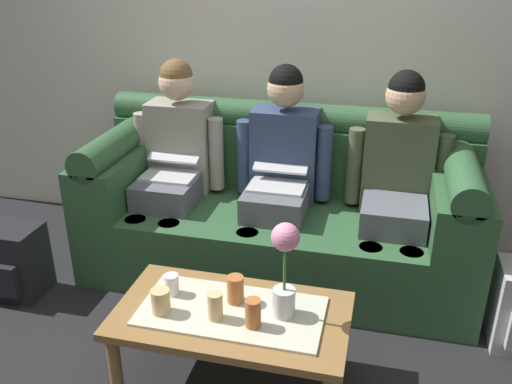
{
  "coord_description": "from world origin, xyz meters",
  "views": [
    {
      "loc": [
        0.56,
        -1.71,
        1.81
      ],
      "look_at": [
        -0.08,
        0.89,
        0.61
      ],
      "focal_mm": 38.67,
      "sensor_mm": 36.0,
      "label": 1
    }
  ],
  "objects": [
    {
      "name": "backpack_left",
      "position": [
        -1.39,
        0.53,
        0.2
      ],
      "size": [
        0.32,
        0.29,
        0.41
      ],
      "color": "black",
      "rests_on": "ground_plane"
    },
    {
      "name": "person_right",
      "position": [
        0.65,
        1.17,
        0.66
      ],
      "size": [
        0.56,
        0.67,
        1.22
      ],
      "color": "#595B66",
      "rests_on": "ground_plane"
    },
    {
      "name": "person_middle",
      "position": [
        0.0,
        1.17,
        0.66
      ],
      "size": [
        0.56,
        0.67,
        1.22
      ],
      "color": "#595B66",
      "rests_on": "ground_plane"
    },
    {
      "name": "coffee_table",
      "position": [
        0.0,
        0.13,
        0.34
      ],
      "size": [
        1.0,
        0.55,
        0.4
      ],
      "color": "olive",
      "rests_on": "ground_plane"
    },
    {
      "name": "cup_far_right",
      "position": [
        -0.0,
        0.2,
        0.46
      ],
      "size": [
        0.07,
        0.07,
        0.12
      ],
      "primitive_type": "cylinder",
      "color": "#B26633",
      "rests_on": "coffee_table"
    },
    {
      "name": "flower_vase",
      "position": [
        0.22,
        0.16,
        0.64
      ],
      "size": [
        0.12,
        0.12,
        0.43
      ],
      "color": "silver",
      "rests_on": "coffee_table"
    },
    {
      "name": "cup_far_left",
      "position": [
        -0.28,
        0.05,
        0.45
      ],
      "size": [
        0.08,
        0.08,
        0.11
      ],
      "primitive_type": "cylinder",
      "color": "#DBB77A",
      "rests_on": "coffee_table"
    },
    {
      "name": "person_left",
      "position": [
        -0.65,
        1.17,
        0.66
      ],
      "size": [
        0.56,
        0.67,
        1.22
      ],
      "color": "#595B66",
      "rests_on": "ground_plane"
    },
    {
      "name": "cup_far_center",
      "position": [
        0.11,
        0.05,
        0.46
      ],
      "size": [
        0.06,
        0.06,
        0.12
      ],
      "primitive_type": "cylinder",
      "color": "#B26633",
      "rests_on": "coffee_table"
    },
    {
      "name": "cup_near_right",
      "position": [
        -0.29,
        0.19,
        0.44
      ],
      "size": [
        0.06,
        0.06,
        0.09
      ],
      "primitive_type": "cylinder",
      "color": "white",
      "rests_on": "coffee_table"
    },
    {
      "name": "back_wall_patterned",
      "position": [
        0.0,
        1.7,
        1.45
      ],
      "size": [
        6.0,
        0.12,
        2.9
      ],
      "primitive_type": "cube",
      "color": "silver",
      "rests_on": "ground_plane"
    },
    {
      "name": "couch",
      "position": [
        0.0,
        1.17,
        0.37
      ],
      "size": [
        2.22,
        0.88,
        0.96
      ],
      "color": "#2D5633",
      "rests_on": "ground_plane"
    },
    {
      "name": "cup_near_left",
      "position": [
        -0.05,
        0.06,
        0.46
      ],
      "size": [
        0.06,
        0.06,
        0.12
      ],
      "primitive_type": "cylinder",
      "color": "#DBB77A",
      "rests_on": "coffee_table"
    }
  ]
}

